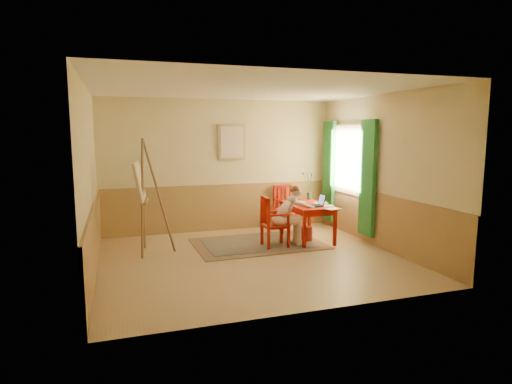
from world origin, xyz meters
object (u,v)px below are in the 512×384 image
object	(u,v)px
chair_left	(273,222)
figure	(289,213)
table	(307,209)
laptop	(316,204)
easel	(142,186)
chair_back	(285,207)

from	to	relation	value
chair_left	figure	size ratio (longest dim) A/B	0.84
table	figure	xyz separation A→B (m)	(-0.51, -0.29, -0.01)
laptop	easel	world-z (taller)	easel
easel	laptop	bearing A→B (deg)	-5.90
chair_back	laptop	size ratio (longest dim) A/B	2.50
table	chair_back	distance (m)	1.13
chair_back	figure	size ratio (longest dim) A/B	0.84
chair_left	laptop	world-z (taller)	laptop
table	chair_left	distance (m)	0.89
chair_back	figure	xyz separation A→B (m)	(-0.49, -1.40, 0.15)
figure	laptop	xyz separation A→B (m)	(0.57, 0.02, 0.14)
chair_back	easel	bearing A→B (deg)	-161.16
chair_left	figure	world-z (taller)	figure
chair_left	chair_back	bearing A→B (deg)	60.05
figure	laptop	size ratio (longest dim) A/B	2.97
chair_back	easel	xyz separation A→B (m)	(-3.09, -1.05, 0.72)
figure	laptop	world-z (taller)	figure
table	chair_left	bearing A→B (deg)	-161.25
figure	easel	world-z (taller)	easel
laptop	figure	bearing A→B (deg)	-177.73
table	laptop	world-z (taller)	laptop
chair_left	easel	xyz separation A→B (m)	(-2.29, 0.34, 0.72)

